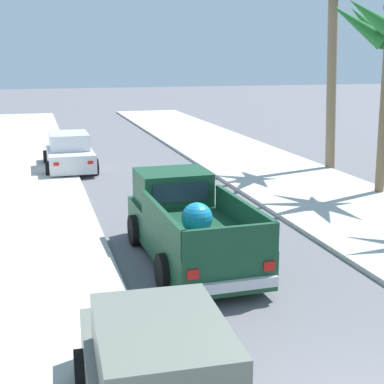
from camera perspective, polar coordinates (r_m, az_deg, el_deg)
sidewalk_left at (r=17.52m, az=-18.08°, el=-2.11°), size 4.94×60.00×0.12m
sidewalk_right at (r=19.75m, az=12.44°, el=-0.03°), size 4.94×60.00×0.12m
curb_left at (r=17.50m, az=-14.57°, el=-1.93°), size 0.16×60.00×0.10m
curb_right at (r=19.27m, az=9.62°, el=-0.26°), size 0.16×60.00×0.10m
pickup_truck at (r=13.03m, az=-0.39°, el=-3.40°), size 2.31×5.25×1.80m
car_left_near at (r=23.84m, az=-12.22°, el=3.88°), size 2.05×4.27×1.54m
palm_tree_left_back at (r=23.96m, az=14.06°, el=18.07°), size 3.14×3.86×8.18m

